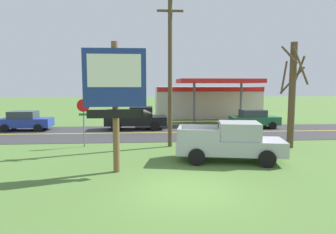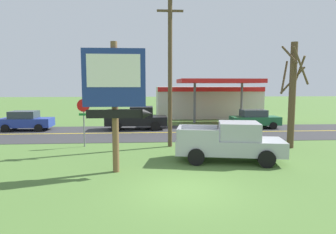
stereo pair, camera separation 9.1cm
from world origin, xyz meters
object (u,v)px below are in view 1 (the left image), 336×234
at_px(stop_sign, 84,114).
at_px(gas_station, 206,101).
at_px(car_green_far_lane, 254,119).
at_px(pickup_black_on_road, 137,118).
at_px(pickup_silver_parked_on_lawn, 231,142).
at_px(car_blue_near_lane, 25,121).
at_px(motel_sign, 116,89).
at_px(utility_pole, 170,65).
at_px(bare_tree, 292,93).

distance_m(stop_sign, gas_station, 19.95).
xyz_separation_m(gas_station, car_green_far_lane, (2.30, -9.61, -1.11)).
bearing_deg(pickup_black_on_road, pickup_silver_parked_on_lawn, -65.67).
bearing_deg(pickup_silver_parked_on_lawn, gas_station, 81.72).
distance_m(stop_sign, car_blue_near_lane, 9.51).
xyz_separation_m(motel_sign, car_green_far_lane, (10.74, 12.66, -2.78)).
bearing_deg(car_green_far_lane, car_blue_near_lane, 180.00).
bearing_deg(motel_sign, car_blue_near_lane, 125.00).
xyz_separation_m(pickup_silver_parked_on_lawn, car_blue_near_lane, (-14.30, 11.07, -0.13)).
bearing_deg(motel_sign, pickup_black_on_road, 88.08).
height_order(utility_pole, car_green_far_lane, utility_pole).
distance_m(pickup_silver_parked_on_lawn, car_green_far_lane, 12.28).
distance_m(stop_sign, car_green_far_lane, 15.10).
relative_size(gas_station, car_blue_near_lane, 2.86).
bearing_deg(car_green_far_lane, utility_pole, -137.73).
xyz_separation_m(bare_tree, car_blue_near_lane, (-18.80, 8.20, -2.50)).
distance_m(stop_sign, pickup_silver_parked_on_lawn, 9.02).
height_order(stop_sign, pickup_black_on_road, stop_sign).
bearing_deg(stop_sign, gas_station, 56.51).
relative_size(bare_tree, car_blue_near_lane, 1.50).
xyz_separation_m(gas_station, car_blue_near_lane, (-17.30, -9.61, -1.11)).
bearing_deg(bare_tree, pickup_black_on_road, 139.23).
bearing_deg(stop_sign, car_green_far_lane, 27.85).
bearing_deg(gas_station, pickup_silver_parked_on_lawn, -98.28).
bearing_deg(bare_tree, pickup_silver_parked_on_lawn, -147.50).
bearing_deg(stop_sign, bare_tree, -5.35).
bearing_deg(bare_tree, utility_pole, 172.97).
distance_m(pickup_black_on_road, car_green_far_lane, 10.32).
bearing_deg(bare_tree, car_green_far_lane, 84.42).
xyz_separation_m(motel_sign, bare_tree, (9.94, 4.46, -0.28)).
distance_m(motel_sign, pickup_black_on_road, 12.94).
relative_size(motel_sign, bare_tree, 0.89).
xyz_separation_m(stop_sign, pickup_silver_parked_on_lawn, (8.00, -4.04, -1.06)).
bearing_deg(stop_sign, motel_sign, -65.48).
bearing_deg(car_green_far_lane, gas_station, 103.47).
xyz_separation_m(utility_pole, car_green_far_lane, (8.04, 7.31, -4.18)).
height_order(motel_sign, car_green_far_lane, motel_sign).
bearing_deg(car_green_far_lane, motel_sign, -130.31).
bearing_deg(pickup_black_on_road, car_green_far_lane, 0.00).
bearing_deg(gas_station, bare_tree, -85.19).
relative_size(pickup_silver_parked_on_lawn, car_green_far_lane, 1.30).
xyz_separation_m(utility_pole, pickup_black_on_road, (-2.27, 7.31, -4.04)).
distance_m(bare_tree, gas_station, 17.93).
bearing_deg(utility_pole, bare_tree, -7.03).
bearing_deg(pickup_black_on_road, gas_station, 50.17).
height_order(stop_sign, utility_pole, utility_pole).
relative_size(pickup_black_on_road, car_blue_near_lane, 1.24).
bearing_deg(gas_station, car_blue_near_lane, -150.96).
bearing_deg(gas_station, utility_pole, -108.74).
bearing_deg(utility_pole, car_green_far_lane, 42.27).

